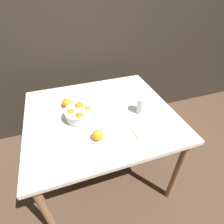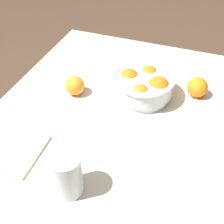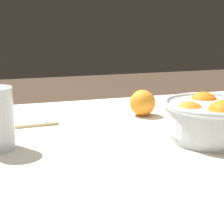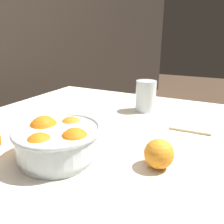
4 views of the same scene
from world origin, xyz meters
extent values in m
plane|color=#4C3828|center=(0.00, 0.00, 0.00)|extent=(12.00, 12.00, 0.00)
cube|color=#2D261E|center=(0.00, 0.85, 1.30)|extent=(8.00, 0.05, 2.60)
cube|color=beige|center=(0.00, 0.00, 0.75)|extent=(1.09, 0.98, 0.03)
cylinder|color=#936B47|center=(-0.49, -0.43, 0.37)|extent=(0.05, 0.05, 0.73)
cylinder|color=#936B47|center=(0.49, -0.43, 0.37)|extent=(0.05, 0.05, 0.73)
cylinder|color=#936B47|center=(-0.49, 0.43, 0.37)|extent=(0.05, 0.05, 0.73)
cylinder|color=#936B47|center=(0.49, 0.43, 0.37)|extent=(0.05, 0.05, 0.73)
cylinder|color=silver|center=(-0.15, -0.02, 0.77)|extent=(0.20, 0.20, 0.02)
cylinder|color=silver|center=(-0.15, -0.02, 0.81)|extent=(0.21, 0.21, 0.06)
torus|color=silver|center=(-0.15, -0.02, 0.84)|extent=(0.22, 0.22, 0.01)
sphere|color=orange|center=(-0.09, -0.01, 0.82)|extent=(0.07, 0.07, 0.07)
sphere|color=orange|center=(-0.14, 0.04, 0.82)|extent=(0.08, 0.08, 0.08)
sphere|color=orange|center=(-0.21, -0.01, 0.82)|extent=(0.07, 0.07, 0.07)
sphere|color=orange|center=(-0.16, -0.07, 0.82)|extent=(0.07, 0.07, 0.07)
cylinder|color=#F4A314|center=(0.30, -0.09, 0.81)|extent=(0.07, 0.07, 0.09)
cylinder|color=silver|center=(0.30, -0.09, 0.82)|extent=(0.08, 0.08, 0.13)
sphere|color=orange|center=(-0.08, -0.25, 0.80)|extent=(0.07, 0.07, 0.07)
sphere|color=orange|center=(-0.23, 0.16, 0.80)|extent=(0.07, 0.07, 0.07)
cube|color=beige|center=(0.24, -0.29, 0.77)|extent=(0.18, 0.14, 0.01)
camera|label=1|loc=(-0.25, -1.01, 1.59)|focal=28.00mm
camera|label=2|loc=(0.72, 0.19, 1.46)|focal=50.00mm
camera|label=3|loc=(0.29, 0.67, 1.02)|focal=60.00mm
camera|label=4|loc=(-0.53, -0.36, 1.05)|focal=35.00mm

